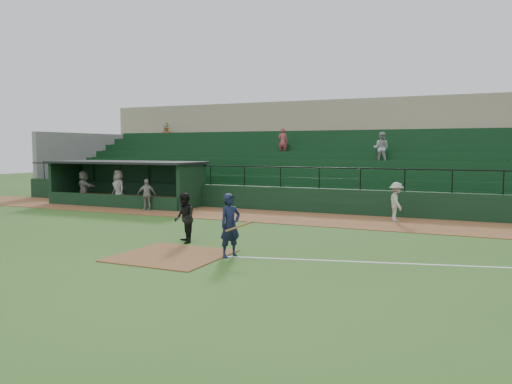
% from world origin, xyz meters
% --- Properties ---
extents(ground, '(90.00, 90.00, 0.00)m').
position_xyz_m(ground, '(0.00, 0.00, 0.00)').
color(ground, '#2D541B').
rests_on(ground, ground).
extents(warning_track, '(40.00, 4.00, 0.03)m').
position_xyz_m(warning_track, '(0.00, 8.00, 0.01)').
color(warning_track, brown).
rests_on(warning_track, ground).
extents(home_plate_dirt, '(3.00, 3.00, 0.03)m').
position_xyz_m(home_plate_dirt, '(0.00, -1.00, 0.01)').
color(home_plate_dirt, brown).
rests_on(home_plate_dirt, ground).
extents(foul_line, '(17.49, 4.44, 0.01)m').
position_xyz_m(foul_line, '(8.00, 1.20, 0.01)').
color(foul_line, white).
rests_on(foul_line, ground).
extents(stadium_structure, '(38.00, 13.08, 6.40)m').
position_xyz_m(stadium_structure, '(-0.00, 16.46, 2.30)').
color(stadium_structure, black).
rests_on(stadium_structure, ground).
extents(dugout, '(8.90, 3.20, 2.42)m').
position_xyz_m(dugout, '(-9.75, 9.56, 1.33)').
color(dugout, black).
rests_on(dugout, ground).
extents(batter_at_plate, '(1.15, 0.80, 1.85)m').
position_xyz_m(batter_at_plate, '(1.62, -0.40, 0.92)').
color(batter_at_plate, '#101832').
rests_on(batter_at_plate, ground).
extents(umpire, '(1.02, 1.02, 1.67)m').
position_xyz_m(umpire, '(-0.76, 0.92, 0.83)').
color(umpire, black).
rests_on(umpire, ground).
extents(runner, '(1.01, 1.24, 1.67)m').
position_xyz_m(runner, '(4.90, 8.62, 0.87)').
color(runner, '#ACA7A1').
rests_on(runner, warning_track).
extents(dugout_player_a, '(1.00, 0.73, 1.57)m').
position_xyz_m(dugout_player_a, '(-7.15, 7.47, 0.82)').
color(dugout_player_a, gray).
rests_on(dugout_player_a, warning_track).
extents(dugout_player_b, '(1.12, 0.94, 1.96)m').
position_xyz_m(dugout_player_b, '(-9.50, 8.22, 1.01)').
color(dugout_player_b, gray).
rests_on(dugout_player_b, warning_track).
extents(dugout_player_c, '(1.80, 1.16, 1.85)m').
position_xyz_m(dugout_player_c, '(-12.35, 8.70, 0.96)').
color(dugout_player_c, gray).
rests_on(dugout_player_c, warning_track).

